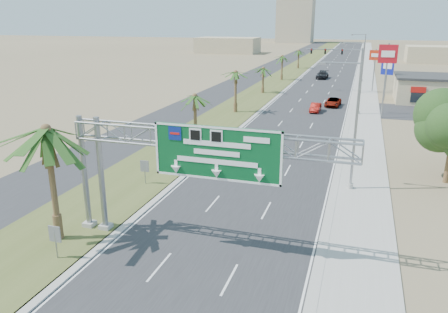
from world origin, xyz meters
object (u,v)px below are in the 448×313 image
palm_near (46,130)px  pole_sign_blue (388,67)px  sign_gantry (193,148)px  car_far (322,75)px  pole_sign_red_near (387,59)px  pole_sign_red_far (375,58)px  car_right_lane (333,102)px  car_left_lane (243,144)px  signal_mast (349,66)px  car_mid_lane (315,108)px

palm_near → pole_sign_blue: palm_near is taller
sign_gantry → palm_near: (-8.14, -1.93, 0.87)m
car_far → palm_near: bearing=-92.2°
pole_sign_red_near → pole_sign_red_far: size_ratio=1.29×
sign_gantry → car_far: sign_gantry is taller
sign_gantry → car_right_lane: sign_gantry is taller
car_left_lane → pole_sign_red_far: (13.05, 44.32, 5.40)m
signal_mast → car_far: 19.73m
palm_near → car_mid_lane: size_ratio=2.17×
car_mid_lane → pole_sign_red_near: bearing=-6.9°
palm_near → car_right_lane: bearing=75.4°
pole_sign_red_near → pole_sign_blue: bearing=86.8°
palm_near → car_left_lane: bearing=75.4°
pole_sign_blue → pole_sign_red_near: bearing=-93.2°
sign_gantry → car_right_lane: (4.68, 47.19, -5.41)m
car_mid_lane → car_left_lane: bearing=-101.9°
car_right_lane → pole_sign_red_far: bearing=74.8°
pole_sign_red_far → pole_sign_blue: bearing=-78.3°
pole_sign_red_near → palm_near: bearing=-114.8°
car_far → pole_sign_red_near: pole_sign_red_near is taller
car_right_lane → car_mid_lane: bearing=-108.5°
car_far → sign_gantry: bearing=-86.5°
sign_gantry → palm_near: palm_near is taller
signal_mast → pole_sign_red_far: signal_mast is taller
pole_sign_red_far → signal_mast: bearing=-151.7°
car_far → signal_mast: bearing=-67.5°
car_mid_lane → car_right_lane: car_right_lane is taller
car_mid_lane → sign_gantry: bearing=-92.6°
car_right_lane → pole_sign_blue: size_ratio=0.63×
car_left_lane → car_mid_lane: bearing=78.3°
signal_mast → car_left_lane: 43.04m
sign_gantry → car_left_lane: (-2.42, 20.09, -5.37)m
car_left_lane → pole_sign_red_far: size_ratio=0.52×
sign_gantry → palm_near: bearing=-166.7°
car_mid_lane → pole_sign_red_near: 11.70m
pole_sign_blue → car_left_lane: bearing=-112.8°
sign_gantry → car_mid_lane: bearing=86.5°
car_left_lane → pole_sign_blue: size_ratio=0.55×
signal_mast → pole_sign_red_near: 22.14m
pole_sign_red_near → pole_sign_blue: pole_sign_red_near is taller
sign_gantry → signal_mast: size_ratio=1.63×
sign_gantry → car_mid_lane: 42.46m
sign_gantry → pole_sign_red_far: 65.28m
car_right_lane → sign_gantry: bearing=-91.9°
sign_gantry → signal_mast: signal_mast is taller
car_far → pole_sign_red_far: bearing=-52.7°
signal_mast → car_mid_lane: bearing=-100.4°
sign_gantry → palm_near: size_ratio=2.01×
sign_gantry → car_far: (-0.06, 80.31, -5.23)m
car_left_lane → car_far: (2.36, 60.22, 0.14)m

